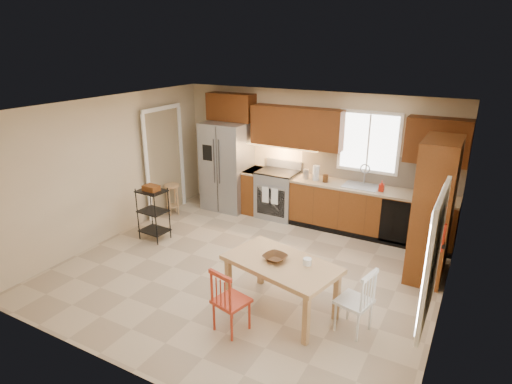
{
  "coord_description": "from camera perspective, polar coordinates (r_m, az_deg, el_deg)",
  "views": [
    {
      "loc": [
        2.93,
        -5.08,
        3.36
      ],
      "look_at": [
        -0.07,
        0.4,
        1.15
      ],
      "focal_mm": 30.0,
      "sensor_mm": 36.0,
      "label": 1
    }
  ],
  "objects": [
    {
      "name": "wall_front",
      "position": [
        4.44,
        -17.74,
        -9.93
      ],
      "size": [
        5.5,
        0.02,
        2.5
      ],
      "primitive_type": "cube",
      "color": "#CCB793",
      "rests_on": "ground"
    },
    {
      "name": "sink",
      "position": [
        7.91,
        13.82,
        0.48
      ],
      "size": [
        0.62,
        0.46,
        0.16
      ],
      "primitive_type": "cube",
      "color": "gray",
      "rests_on": "base_cabinet_run"
    },
    {
      "name": "paper_towel",
      "position": [
        8.05,
        8.0,
        2.54
      ],
      "size": [
        0.12,
        0.12,
        0.28
      ],
      "primitive_type": "cylinder",
      "color": "silver",
      "rests_on": "base_cabinet_run"
    },
    {
      "name": "canister_wood",
      "position": [
        7.98,
        9.24,
        1.8
      ],
      "size": [
        0.1,
        0.1,
        0.14
      ],
      "primitive_type": "cylinder",
      "color": "#462612",
      "rests_on": "base_cabinet_run"
    },
    {
      "name": "soap_bottle",
      "position": [
        7.7,
        16.41,
        0.77
      ],
      "size": [
        0.09,
        0.09,
        0.19
      ],
      "primitive_type": "imported",
      "color": "#B41E0C",
      "rests_on": "base_cabinet_run"
    },
    {
      "name": "wall_left",
      "position": [
        7.91,
        -18.79,
        2.95
      ],
      "size": [
        0.02,
        5.0,
        2.5
      ],
      "primitive_type": "cube",
      "color": "#CCB793",
      "rests_on": "ground"
    },
    {
      "name": "chair_white",
      "position": [
        5.42,
        12.95,
        -13.89
      ],
      "size": [
        0.48,
        0.48,
        0.85
      ],
      "primitive_type": null,
      "rotation": [
        0.0,
        0.0,
        1.34
      ],
      "color": "silver",
      "rests_on": "floor"
    },
    {
      "name": "refrigerator",
      "position": [
        8.91,
        -3.89,
        3.47
      ],
      "size": [
        0.92,
        0.75,
        1.82
      ],
      "primitive_type": "cube",
      "color": "gray",
      "rests_on": "floor"
    },
    {
      "name": "chair_red",
      "position": [
        5.31,
        -3.3,
        -14.15
      ],
      "size": [
        0.48,
        0.48,
        0.85
      ],
      "primitive_type": null,
      "rotation": [
        0.0,
        0.0,
        -0.24
      ],
      "color": "#AE311A",
      "rests_on": "floor"
    },
    {
      "name": "window_back",
      "position": [
        7.96,
        14.82,
        6.44
      ],
      "size": [
        1.12,
        0.04,
        1.12
      ],
      "primitive_type": "cube",
      "color": "white",
      "rests_on": "wall_back"
    },
    {
      "name": "table_jar",
      "position": [
        5.46,
        6.84,
        -9.4
      ],
      "size": [
        0.12,
        0.12,
        0.11
      ],
      "primitive_type": "cylinder",
      "rotation": [
        0.0,
        0.0,
        -0.24
      ],
      "color": "silver",
      "rests_on": "dining_table"
    },
    {
      "name": "fire_extinguisher",
      "position": [
        5.71,
        23.31,
        -5.56
      ],
      "size": [
        0.12,
        0.12,
        0.36
      ],
      "primitive_type": "cylinder",
      "color": "#B41E0C",
      "rests_on": "wall_right"
    },
    {
      "name": "base_cabinet_narrow",
      "position": [
        8.82,
        -0.26,
        0.21
      ],
      "size": [
        0.3,
        0.6,
        0.9
      ],
      "primitive_type": "cube",
      "color": "brown",
      "rests_on": "floor"
    },
    {
      "name": "table_bowl",
      "position": [
        5.54,
        2.55,
        -9.12
      ],
      "size": [
        0.35,
        0.35,
        0.07
      ],
      "primitive_type": "imported",
      "rotation": [
        0.0,
        0.0,
        -0.24
      ],
      "color": "#462612",
      "rests_on": "dining_table"
    },
    {
      "name": "window_right",
      "position": [
        4.38,
        22.62,
        -8.02
      ],
      "size": [
        0.04,
        1.02,
        1.32
      ],
      "primitive_type": "cube",
      "color": "white",
      "rests_on": "wall_right"
    },
    {
      "name": "bar_stool",
      "position": [
        8.86,
        -11.07,
        -0.98
      ],
      "size": [
        0.36,
        0.36,
        0.63
      ],
      "primitive_type": null,
      "rotation": [
        0.0,
        0.0,
        0.17
      ],
      "color": "tan",
      "rests_on": "floor"
    },
    {
      "name": "wall_right",
      "position": [
        5.5,
        24.57,
        -4.94
      ],
      "size": [
        0.02,
        5.0,
        2.5
      ],
      "primitive_type": "cube",
      "color": "#CCB793",
      "rests_on": "ground"
    },
    {
      "name": "dining_table",
      "position": [
        5.69,
        3.33,
        -12.51
      ],
      "size": [
        1.59,
        1.12,
        0.7
      ],
      "primitive_type": null,
      "rotation": [
        0.0,
        0.0,
        -0.24
      ],
      "color": "tan",
      "rests_on": "floor"
    },
    {
      "name": "upper_over_fridge",
      "position": [
        8.82,
        -3.36,
        11.24
      ],
      "size": [
        1.0,
        0.35,
        0.55
      ],
      "primitive_type": "cube",
      "color": "#54280E",
      "rests_on": "wall_back"
    },
    {
      "name": "utility_cart",
      "position": [
        7.77,
        -13.52,
        -2.85
      ],
      "size": [
        0.5,
        0.4,
        0.96
      ],
      "primitive_type": null,
      "rotation": [
        0.0,
        0.0,
        -0.06
      ],
      "color": "black",
      "rests_on": "floor"
    },
    {
      "name": "doorway",
      "position": [
        8.8,
        -12.16,
        3.82
      ],
      "size": [
        0.04,
        0.95,
        2.1
      ],
      "primitive_type": "cube",
      "color": "#8C7A59",
      "rests_on": "wall_left"
    },
    {
      "name": "range_stove",
      "position": [
        8.56,
        2.91,
        -0.34
      ],
      "size": [
        0.76,
        0.63,
        0.92
      ],
      "primitive_type": "cube",
      "color": "gray",
      "rests_on": "floor"
    },
    {
      "name": "backsplash",
      "position": [
        8.04,
        15.84,
        2.96
      ],
      "size": [
        2.92,
        0.03,
        0.55
      ],
      "primitive_type": "cube",
      "color": "beige",
      "rests_on": "wall_back"
    },
    {
      "name": "base_cabinet_run",
      "position": [
        8.01,
        14.89,
        -2.51
      ],
      "size": [
        2.92,
        0.6,
        0.9
      ],
      "primitive_type": "cube",
      "color": "brown",
      "rests_on": "floor"
    },
    {
      "name": "pantry",
      "position": [
        6.71,
        22.59,
        -2.22
      ],
      "size": [
        0.5,
        0.95,
        2.1
      ],
      "primitive_type": "cube",
      "color": "brown",
      "rests_on": "floor"
    },
    {
      "name": "wall_back",
      "position": [
        8.4,
        7.34,
        4.77
      ],
      "size": [
        5.5,
        0.02,
        2.5
      ],
      "primitive_type": "cube",
      "color": "#CCB793",
      "rests_on": "ground"
    },
    {
      "name": "canister_steel",
      "position": [
        8.14,
        6.67,
        2.41
      ],
      "size": [
        0.11,
        0.11,
        0.18
      ],
      "primitive_type": "cylinder",
      "color": "gray",
      "rests_on": "base_cabinet_run"
    },
    {
      "name": "dishwasher",
      "position": [
        7.65,
        18.4,
        -3.94
      ],
      "size": [
        0.6,
        0.02,
        0.78
      ],
      "primitive_type": "cube",
      "color": "black",
      "rests_on": "floor"
    },
    {
      "name": "floor",
      "position": [
        6.76,
        -1.14,
        -10.33
      ],
      "size": [
        5.5,
        5.5,
        0.0
      ],
      "primitive_type": "plane",
      "color": "tan",
      "rests_on": "ground"
    },
    {
      "name": "upper_right_block",
      "position": [
        7.59,
        23.07,
        6.26
      ],
      "size": [
        1.0,
        0.35,
        0.75
      ],
      "primitive_type": "cube",
      "color": "#54280E",
      "rests_on": "wall_back"
    },
    {
      "name": "ceiling",
      "position": [
        5.93,
        -1.3,
        11.13
      ],
      "size": [
        5.5,
        5.0,
        0.02
      ],
      "primitive_type": "cube",
      "color": "silver",
      "rests_on": "ground"
    },
    {
      "name": "upper_left_block",
      "position": [
        8.2,
        5.41,
        8.61
      ],
      "size": [
        1.8,
        0.35,
        0.75
      ],
      "primitive_type": "cube",
      "color": "#54280E",
      "rests_on": "wall_back"
    },
    {
      "name": "undercab_glow",
      "position": [
        8.39,
        3.37,
        6.14
      ],
      "size": [
        1.6,
        0.3,
        0.01
      ],
      "primitive_type": "cube",
      "color": "#FFBF66",
      "rests_on": "wall_back"
    }
  ]
}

